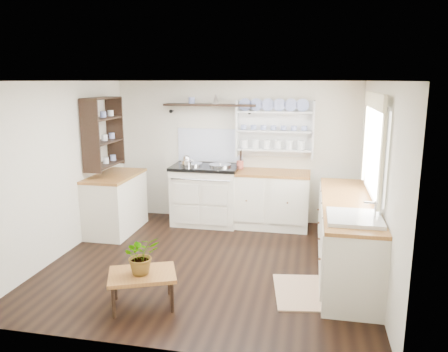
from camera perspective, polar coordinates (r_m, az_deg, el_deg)
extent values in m
cube|color=black|center=(5.76, -1.92, -11.22)|extent=(4.00, 3.80, 0.01)
cube|color=beige|center=(7.23, 1.50, 3.19)|extent=(4.00, 0.02, 2.30)
cube|color=beige|center=(5.32, 19.45, -0.90)|extent=(0.02, 3.80, 2.30)
cube|color=beige|center=(6.18, -20.36, 0.82)|extent=(0.02, 3.80, 2.30)
cube|color=white|center=(5.28, -2.11, 12.31)|extent=(4.00, 3.80, 0.01)
cube|color=white|center=(5.39, 19.08, 3.10)|extent=(0.04, 1.40, 1.00)
cube|color=white|center=(5.39, 18.87, 3.11)|extent=(0.02, 1.50, 1.10)
cube|color=#FFEDCB|center=(5.33, 19.10, 9.28)|extent=(0.04, 1.55, 0.18)
cube|color=silver|center=(7.15, -2.37, -2.61)|extent=(1.04, 0.68, 0.91)
cube|color=black|center=(7.04, -2.40, 1.19)|extent=(1.08, 0.72, 0.05)
cylinder|color=silver|center=(7.09, -4.28, 1.58)|extent=(0.35, 0.35, 0.03)
cylinder|color=silver|center=(6.98, -0.50, 1.43)|extent=(0.35, 0.35, 0.03)
cylinder|color=silver|center=(6.71, -3.16, -0.51)|extent=(0.94, 0.02, 0.02)
cube|color=white|center=(7.02, 5.87, -3.11)|extent=(1.25, 0.60, 0.88)
cube|color=brown|center=(6.91, 5.95, 0.41)|extent=(1.27, 0.63, 0.04)
cube|color=white|center=(5.58, 15.71, -7.66)|extent=(0.60, 2.40, 0.88)
cube|color=brown|center=(5.44, 15.98, -3.30)|extent=(0.62, 2.43, 0.04)
cube|color=white|center=(4.75, 16.57, -6.63)|extent=(0.55, 0.60, 0.28)
cylinder|color=silver|center=(4.72, 19.15, -4.40)|extent=(0.02, 0.02, 0.22)
cube|color=white|center=(6.97, -13.95, -3.53)|extent=(0.60, 1.10, 0.88)
cube|color=brown|center=(6.86, -14.14, 0.01)|extent=(0.62, 1.13, 0.04)
cube|color=white|center=(7.08, 6.71, 6.17)|extent=(1.20, 0.03, 0.90)
cube|color=white|center=(6.99, 6.64, 6.09)|extent=(1.20, 0.22, 0.02)
cylinder|color=navy|center=(6.98, 6.70, 8.31)|extent=(0.20, 0.02, 0.20)
cube|color=black|center=(7.11, -1.87, 9.26)|extent=(1.50, 0.24, 0.04)
cone|color=black|center=(7.36, -6.73, 8.44)|extent=(0.06, 0.20, 0.06)
cone|color=black|center=(7.06, 3.46, 8.33)|extent=(0.06, 0.20, 0.06)
cube|color=black|center=(6.81, -15.51, 5.57)|extent=(0.28, 0.80, 1.05)
cylinder|color=#A94D3E|center=(7.03, 2.11, 1.46)|extent=(0.11, 0.11, 0.13)
cube|color=brown|center=(4.69, -10.64, -12.56)|extent=(0.81, 0.70, 0.04)
cylinder|color=black|center=(4.61, -14.24, -15.75)|extent=(0.04, 0.04, 0.33)
cylinder|color=black|center=(4.95, -14.01, -13.67)|extent=(0.04, 0.04, 0.33)
cylinder|color=black|center=(4.60, -6.80, -15.46)|extent=(0.04, 0.04, 0.33)
cylinder|color=black|center=(4.94, -7.14, -13.40)|extent=(0.04, 0.04, 0.33)
imported|color=#3F7233|center=(4.60, -10.75, -10.07)|extent=(0.48, 0.47, 0.40)
cube|color=#906C53|center=(5.08, 9.91, -14.70)|extent=(0.67, 0.92, 0.02)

